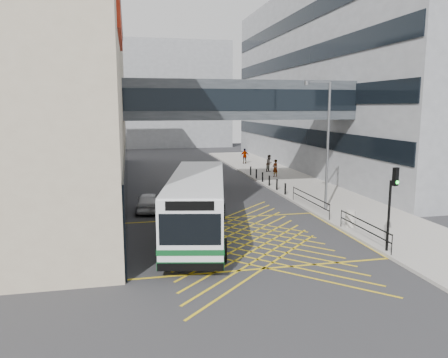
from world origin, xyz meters
TOP-DOWN VIEW (x-y plane):
  - ground at (0.00, 0.00)m, footprint 120.00×120.00m
  - building_right at (23.98, 24.00)m, footprint 24.09×44.00m
  - building_far at (-2.00, 60.00)m, footprint 28.00×16.00m
  - skybridge at (3.00, 12.00)m, footprint 20.00×4.10m
  - pavement at (9.00, 15.00)m, footprint 6.00×54.00m
  - box_junction at (0.00, 0.00)m, footprint 12.00×9.00m
  - bus at (-2.12, 0.96)m, footprint 5.19×12.39m
  - car_white at (-4.50, 7.41)m, footprint 2.10×4.26m
  - car_dark at (0.95, 15.15)m, footprint 3.43×5.00m
  - car_silver at (1.20, 18.61)m, footprint 2.09×4.18m
  - traffic_light at (6.35, -3.98)m, footprint 0.34×0.48m
  - street_lamp at (6.91, 4.55)m, footprint 1.93×0.41m
  - litter_bin at (6.66, 0.39)m, footprint 0.56×0.56m
  - kerb_railings at (6.15, 1.78)m, footprint 0.05×12.54m
  - bollards at (6.25, 15.00)m, footprint 0.14×10.14m
  - pedestrian_a at (8.36, 18.63)m, footprint 0.82×0.74m
  - pedestrian_b at (8.86, 21.96)m, footprint 0.99×0.95m
  - pedestrian_c at (8.05, 29.00)m, footprint 1.08×0.52m

SIDE VIEW (x-z plane):
  - ground at x=0.00m, z-range 0.00..0.00m
  - box_junction at x=0.00m, z-range 0.00..0.01m
  - pavement at x=9.00m, z-range 0.00..0.16m
  - bollards at x=6.25m, z-range 0.16..1.06m
  - car_silver at x=1.20m, z-range 0.00..1.26m
  - litter_bin at x=6.66m, z-range 0.16..1.13m
  - car_white at x=-4.50m, z-range 0.00..1.31m
  - car_dark at x=0.95m, z-range 0.00..1.46m
  - kerb_railings at x=6.15m, z-range 0.38..1.38m
  - pedestrian_a at x=8.36m, z-range 0.16..1.86m
  - pedestrian_b at x=8.86m, z-range 0.16..1.94m
  - pedestrian_c at x=8.05m, z-range 0.16..1.98m
  - bus at x=-2.12m, z-range 0.12..3.51m
  - traffic_light at x=6.35m, z-range 0.77..4.84m
  - street_lamp at x=6.91m, z-range 0.75..9.20m
  - skybridge at x=3.00m, z-range 6.00..9.00m
  - building_far at x=-2.00m, z-range 0.00..18.00m
  - building_right at x=23.98m, z-range 0.00..20.00m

